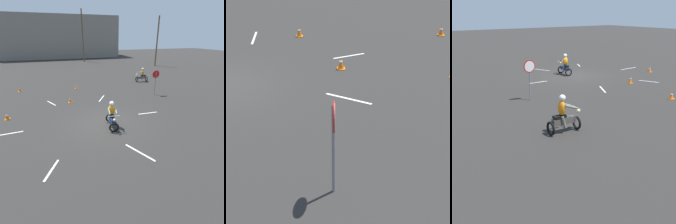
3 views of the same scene
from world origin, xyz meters
TOP-DOWN VIEW (x-y plane):
  - ground_plane at (0.00, 0.00)m, footprint 120.00×120.00m
  - motorcycle_rider_foreground at (0.27, -0.49)m, footprint 0.82×1.55m
  - motorcycle_rider_background at (7.39, 9.50)m, footprint 1.52×0.70m
  - stop_sign at (6.12, 4.39)m, footprint 0.70×0.08m
  - traffic_cone_near_left at (-1.77, 4.63)m, footprint 0.32×0.32m
  - traffic_cone_near_right at (-6.30, 9.53)m, footprint 0.32×0.32m
  - traffic_cone_mid_center at (-0.73, 8.85)m, footprint 0.32×0.32m
  - traffic_cone_mid_left at (-6.14, 2.66)m, footprint 0.32×0.32m
  - lane_stripe_e at (3.40, 0.65)m, footprint 1.48×0.15m
  - lane_stripe_ne at (1.02, 4.85)m, footprint 0.94×1.57m
  - lane_stripe_nw at (-3.29, 4.98)m, footprint 0.73×1.36m
  - lane_stripe_w at (-5.91, 0.51)m, footprint 1.98×0.22m
  - lane_stripe_sw at (-3.35, -3.37)m, footprint 0.68×1.22m
  - lane_stripe_se at (0.73, -3.42)m, footprint 0.86×1.68m
  - utility_pole_near at (15.36, 19.78)m, footprint 0.24×0.24m
  - utility_pole_far at (3.75, 29.85)m, footprint 0.24×0.24m
  - building_backdrop at (-0.74, 40.29)m, footprint 29.32×8.72m

SIDE VIEW (x-z plane):
  - ground_plane at x=0.00m, z-range 0.00..0.00m
  - lane_stripe_e at x=3.40m, z-range 0.00..0.01m
  - lane_stripe_ne at x=1.02m, z-range 0.00..0.01m
  - lane_stripe_nw at x=-3.29m, z-range 0.00..0.01m
  - lane_stripe_w at x=-5.91m, z-range 0.00..0.01m
  - lane_stripe_sw at x=-3.35m, z-range 0.00..0.01m
  - lane_stripe_se at x=0.73m, z-range 0.00..0.01m
  - traffic_cone_mid_center at x=-0.73m, z-range -0.01..0.38m
  - traffic_cone_near_right at x=-6.30m, z-range -0.01..0.44m
  - traffic_cone_mid_left at x=-6.14m, z-range -0.01..0.45m
  - traffic_cone_near_left at x=-1.77m, z-range -0.01..0.46m
  - motorcycle_rider_foreground at x=0.27m, z-range -0.10..1.56m
  - motorcycle_rider_background at x=7.39m, z-range -0.10..1.56m
  - stop_sign at x=6.12m, z-range 0.48..2.78m
  - utility_pole_near at x=15.36m, z-range 0.00..8.36m
  - building_backdrop at x=-0.74m, z-range 0.00..9.76m
  - utility_pole_far at x=3.75m, z-range 0.00..10.13m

